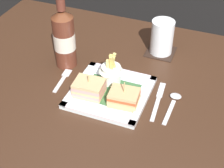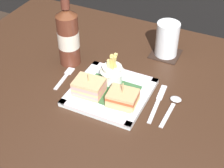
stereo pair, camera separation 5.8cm
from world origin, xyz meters
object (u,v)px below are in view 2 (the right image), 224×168
fries_cup (112,71)px  spoon (173,104)px  water_glass (167,41)px  beer_bottle (68,36)px  sandwich_half_left (89,87)px  fork (65,77)px  knife (158,102)px  sandwich_half_right (123,98)px  dining_table (114,121)px  square_plate (110,92)px

fries_cup → spoon: 0.21m
water_glass → beer_bottle: bearing=-146.8°
sandwich_half_left → fork: 0.13m
fork → knife: 0.32m
sandwich_half_right → knife: bearing=34.8°
sandwich_half_left → beer_bottle: 0.21m
sandwich_half_left → water_glass: (0.14, 0.31, 0.02)m
sandwich_half_right → fork: 0.23m
dining_table → water_glass: 0.34m
sandwich_half_left → sandwich_half_right: bearing=-0.0°
square_plate → fries_cup: 0.07m
fork → knife: same height
dining_table → water_glass: size_ratio=10.28×
beer_bottle → fork: beer_bottle is taller
water_glass → spoon: size_ratio=0.87×
water_glass → fork: bearing=-133.7°
knife → sandwich_half_left: bearing=-162.8°
spoon → sandwich_half_left: bearing=-164.2°
dining_table → fork: (-0.18, 0.01, 0.12)m
sandwich_half_right → water_glass: water_glass is taller
dining_table → sandwich_half_right: (0.05, -0.04, 0.15)m
square_plate → fork: bearing=175.8°
sandwich_half_left → beer_bottle: (-0.14, 0.13, 0.07)m
sandwich_half_right → beer_bottle: (-0.26, 0.13, 0.08)m
sandwich_half_left → sandwich_half_right: sandwich_half_right is taller
water_glass → spoon: water_glass is taller
square_plate → fries_cup: bearing=108.9°
spoon → beer_bottle: bearing=171.6°
knife → spoon: spoon is taller
square_plate → knife: bearing=11.4°
sandwich_half_left → sandwich_half_right: size_ratio=1.02×
knife → spoon: size_ratio=1.27×
fries_cup → spoon: bearing=-2.6°
sandwich_half_left → knife: bearing=17.2°
square_plate → spoon: square_plate is taller
sandwich_half_left → sandwich_half_right: 0.11m
sandwich_half_left → beer_bottle: beer_bottle is taller
fries_cup → water_glass: size_ratio=0.91×
fork → water_glass: bearing=46.3°
sandwich_half_left → sandwich_half_right: (0.11, -0.00, -0.00)m
sandwich_half_left → fork: bearing=158.4°
sandwich_half_right → water_glass: 0.32m
fork → spoon: spoon is taller
dining_table → spoon: size_ratio=8.93×
square_plate → beer_bottle: 0.24m
square_plate → water_glass: bearing=73.3°
knife → beer_bottle: bearing=169.3°
beer_bottle → spoon: (0.39, -0.06, -0.10)m
water_glass → fries_cup: bearing=-113.2°
square_plate → fork: size_ratio=1.91×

